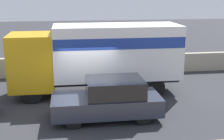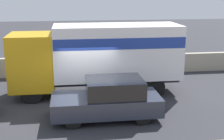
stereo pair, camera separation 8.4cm
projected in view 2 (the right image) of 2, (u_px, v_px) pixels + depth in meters
The scene contains 4 objects.
ground_plane at pixel (90, 112), 12.94m from camera, with size 80.00×80.00×0.00m, color #2D2D33.
stone_wall_backdrop at pixel (83, 66), 18.51m from camera, with size 60.00×0.35×1.13m.
box_truck at pixel (100, 54), 14.81m from camera, with size 7.96×2.33×3.34m.
car_hatchback at pixel (109, 99), 12.17m from camera, with size 4.22×1.83×1.60m.
Camera 2 is at (-0.76, -12.10, 4.93)m, focal length 50.00 mm.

